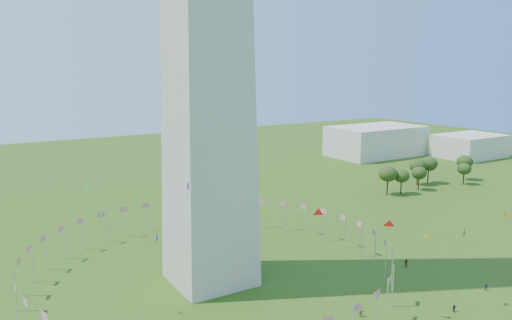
{
  "coord_description": "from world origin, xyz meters",
  "views": [
    {
      "loc": [
        -46.78,
        -46.49,
        48.04
      ],
      "look_at": [
        2.95,
        35.0,
        30.11
      ],
      "focal_mm": 35.0,
      "sensor_mm": 36.0,
      "label": 1
    }
  ],
  "objects": [
    {
      "name": "tree_line_east",
      "position": [
        114.13,
        85.78,
        5.17
      ],
      "size": [
        54.06,
        15.68,
        11.11
      ],
      "color": "#334F1A",
      "rests_on": "ground"
    },
    {
      "name": "flag_ring",
      "position": [
        -0.0,
        50.0,
        4.5
      ],
      "size": [
        80.24,
        80.24,
        9.0
      ],
      "color": "silver",
      "rests_on": "ground"
    },
    {
      "name": "gov_building_east_b",
      "position": [
        190.0,
        120.0,
        6.0
      ],
      "size": [
        35.0,
        25.0,
        12.0
      ],
      "primitive_type": "cube",
      "color": "beige",
      "rests_on": "ground"
    },
    {
      "name": "gov_building_east_a",
      "position": [
        150.0,
        150.0,
        8.0
      ],
      "size": [
        50.0,
        30.0,
        16.0
      ],
      "primitive_type": "cube",
      "color": "beige",
      "rests_on": "ground"
    },
    {
      "name": "kites_aloft",
      "position": [
        12.64,
        21.02,
        20.06
      ],
      "size": [
        110.28,
        66.28,
        33.66
      ],
      "color": "red",
      "rests_on": "ground"
    }
  ]
}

